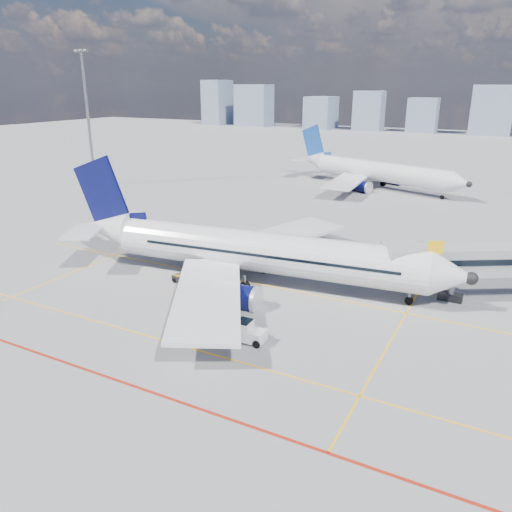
% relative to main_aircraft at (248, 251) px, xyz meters
% --- Properties ---
extents(ground, '(420.00, 420.00, 0.00)m').
position_rel_main_aircraft_xyz_m(ground, '(2.16, -8.32, -3.22)').
color(ground, gray).
rests_on(ground, ground).
extents(apron_markings, '(90.00, 35.12, 0.01)m').
position_rel_main_aircraft_xyz_m(apron_markings, '(1.59, -12.23, -3.21)').
color(apron_markings, '#FFB20D').
rests_on(apron_markings, ground).
extents(floodlight_mast_nw, '(3.20, 0.61, 25.45)m').
position_rel_main_aircraft_xyz_m(floodlight_mast_nw, '(-52.84, 31.67, 10.37)').
color(floodlight_mast_nw, slate).
rests_on(floodlight_mast_nw, ground).
extents(main_aircraft, '(42.28, 36.79, 12.37)m').
position_rel_main_aircraft_xyz_m(main_aircraft, '(0.00, 0.00, 0.00)').
color(main_aircraft, silver).
rests_on(main_aircraft, ground).
extents(second_aircraft, '(37.39, 31.77, 11.31)m').
position_rel_main_aircraft_xyz_m(second_aircraft, '(-2.04, 54.75, 0.01)').
color(second_aircraft, silver).
rests_on(second_aircraft, ground).
extents(baggage_tug, '(2.57, 1.60, 1.75)m').
position_rel_main_aircraft_xyz_m(baggage_tug, '(6.22, -11.33, -2.38)').
color(baggage_tug, silver).
rests_on(baggage_tug, ground).
extents(cargo_dolly, '(3.27, 1.46, 1.79)m').
position_rel_main_aircraft_xyz_m(cargo_dolly, '(0.41, -9.36, -2.23)').
color(cargo_dolly, black).
rests_on(cargo_dolly, ground).
extents(belt_loader, '(5.41, 2.50, 2.18)m').
position_rel_main_aircraft_xyz_m(belt_loader, '(-4.65, -3.84, -2.65)').
color(belt_loader, black).
rests_on(belt_loader, ground).
extents(ramp_worker, '(0.81, 0.86, 1.97)m').
position_rel_main_aircraft_xyz_m(ramp_worker, '(4.94, -11.86, -2.23)').
color(ramp_worker, '#FEFF1A').
rests_on(ramp_worker, ground).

